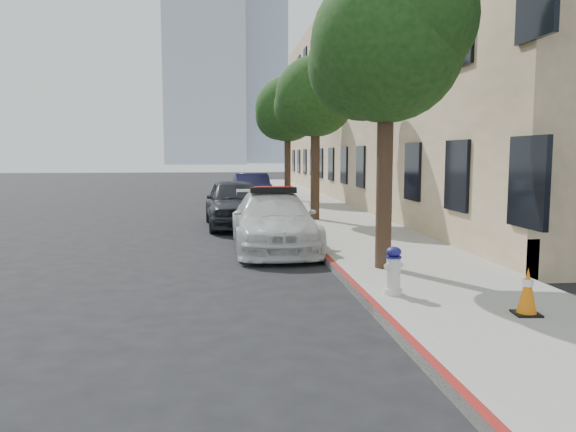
% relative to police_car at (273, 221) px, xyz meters
% --- Properties ---
extents(ground, '(120.00, 120.00, 0.00)m').
position_rel_police_car_xyz_m(ground, '(-1.10, -1.14, -0.69)').
color(ground, black).
rests_on(ground, ground).
extents(sidewalk, '(3.20, 50.00, 0.15)m').
position_rel_police_car_xyz_m(sidewalk, '(2.50, 8.86, -0.61)').
color(sidewalk, gray).
rests_on(sidewalk, ground).
extents(curb_strip, '(0.12, 50.00, 0.15)m').
position_rel_police_car_xyz_m(curb_strip, '(0.96, 8.86, -0.61)').
color(curb_strip, maroon).
rests_on(curb_strip, ground).
extents(building, '(8.00, 36.00, 10.00)m').
position_rel_police_car_xyz_m(building, '(8.10, 13.86, 4.31)').
color(building, tan).
rests_on(building, ground).
extents(tower_left, '(18.00, 14.00, 60.00)m').
position_rel_police_car_xyz_m(tower_left, '(-5.10, 118.86, 29.31)').
color(tower_left, '#9EA8B7').
rests_on(tower_left, ground).
extents(tower_right, '(14.00, 14.00, 44.00)m').
position_rel_police_car_xyz_m(tower_right, '(7.90, 133.86, 21.31)').
color(tower_right, '#9EA8B7').
rests_on(tower_right, ground).
extents(tree_near, '(2.92, 2.82, 5.62)m').
position_rel_police_car_xyz_m(tree_near, '(1.83, -3.16, 3.59)').
color(tree_near, black).
rests_on(tree_near, sidewalk).
extents(tree_mid, '(2.77, 2.64, 5.43)m').
position_rel_police_car_xyz_m(tree_mid, '(1.83, 4.84, 3.47)').
color(tree_mid, black).
rests_on(tree_mid, sidewalk).
extents(tree_far, '(3.10, 3.00, 5.81)m').
position_rel_police_car_xyz_m(tree_far, '(1.83, 12.84, 3.70)').
color(tree_far, black).
rests_on(tree_far, sidewalk).
extents(police_car, '(1.96, 4.73, 1.52)m').
position_rel_police_car_xyz_m(police_car, '(0.00, 0.00, 0.00)').
color(police_car, silver).
rests_on(police_car, ground).
extents(parked_car_mid, '(2.08, 4.59, 1.53)m').
position_rel_police_car_xyz_m(parked_car_mid, '(-0.83, 4.41, 0.08)').
color(parked_car_mid, '#202229').
rests_on(parked_car_mid, ground).
extents(parked_car_far, '(1.74, 4.36, 1.41)m').
position_rel_police_car_xyz_m(parked_car_far, '(0.10, 12.41, 0.02)').
color(parked_car_far, '#171638').
rests_on(parked_car_far, ground).
extents(fire_hydrant, '(0.31, 0.28, 0.74)m').
position_rel_police_car_xyz_m(fire_hydrant, '(1.38, -5.15, -0.18)').
color(fire_hydrant, silver).
rests_on(fire_hydrant, sidewalk).
extents(traffic_cone, '(0.37, 0.37, 0.64)m').
position_rel_police_car_xyz_m(traffic_cone, '(2.83, -6.42, -0.22)').
color(traffic_cone, black).
rests_on(traffic_cone, sidewalk).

